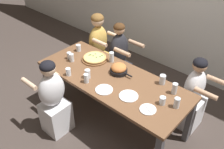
% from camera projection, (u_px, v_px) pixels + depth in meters
% --- Properties ---
extents(ground_plane, '(18.00, 18.00, 0.00)m').
position_uv_depth(ground_plane, '(112.00, 119.00, 3.68)').
color(ground_plane, '#423833').
rests_on(ground_plane, ground).
extents(dining_table, '(2.10, 0.84, 0.75)m').
position_uv_depth(dining_table, '(112.00, 83.00, 3.29)').
color(dining_table, brown).
rests_on(dining_table, ground).
extents(pizza_board_main, '(0.38, 0.38, 0.05)m').
position_uv_depth(pizza_board_main, '(95.00, 58.00, 3.59)').
color(pizza_board_main, brown).
rests_on(pizza_board_main, dining_table).
extents(skillet_bowl, '(0.34, 0.23, 0.14)m').
position_uv_depth(skillet_bowl, '(119.00, 69.00, 3.30)').
color(skillet_bowl, black).
rests_on(skillet_bowl, dining_table).
extents(empty_plate_a, '(0.19, 0.19, 0.02)m').
position_uv_depth(empty_plate_a, '(148.00, 109.00, 2.75)').
color(empty_plate_a, white).
rests_on(empty_plate_a, dining_table).
extents(empty_plate_b, '(0.23, 0.23, 0.02)m').
position_uv_depth(empty_plate_b, '(129.00, 96.00, 2.94)').
color(empty_plate_b, white).
rests_on(empty_plate_b, dining_table).
extents(empty_plate_c, '(0.21, 0.21, 0.02)m').
position_uv_depth(empty_plate_c, '(104.00, 90.00, 3.03)').
color(empty_plate_c, white).
rests_on(empty_plate_c, dining_table).
extents(cocktail_glass_blue, '(0.07, 0.07, 0.12)m').
position_uv_depth(cocktail_glass_blue, '(162.00, 101.00, 2.81)').
color(cocktail_glass_blue, silver).
rests_on(cocktail_glass_blue, dining_table).
extents(drinking_glass_a, '(0.07, 0.07, 0.12)m').
position_uv_depth(drinking_glass_a, '(72.00, 58.00, 3.54)').
color(drinking_glass_a, silver).
rests_on(drinking_glass_a, dining_table).
extents(drinking_glass_b, '(0.07, 0.07, 0.15)m').
position_uv_depth(drinking_glass_b, '(112.00, 57.00, 3.52)').
color(drinking_glass_b, silver).
rests_on(drinking_glass_b, dining_table).
extents(drinking_glass_c, '(0.06, 0.06, 0.10)m').
position_uv_depth(drinking_glass_c, '(69.00, 56.00, 3.60)').
color(drinking_glass_c, silver).
rests_on(drinking_glass_c, dining_table).
extents(drinking_glass_d, '(0.07, 0.07, 0.13)m').
position_uv_depth(drinking_glass_d, '(177.00, 103.00, 2.76)').
color(drinking_glass_d, silver).
rests_on(drinking_glass_d, dining_table).
extents(drinking_glass_e, '(0.07, 0.07, 0.10)m').
position_uv_depth(drinking_glass_e, '(79.00, 48.00, 3.78)').
color(drinking_glass_e, silver).
rests_on(drinking_glass_e, dining_table).
extents(drinking_glass_f, '(0.07, 0.07, 0.14)m').
position_uv_depth(drinking_glass_f, '(174.00, 89.00, 2.95)').
color(drinking_glass_f, silver).
rests_on(drinking_glass_f, dining_table).
extents(drinking_glass_g, '(0.08, 0.08, 0.13)m').
position_uv_depth(drinking_glass_g, '(162.00, 79.00, 3.11)').
color(drinking_glass_g, silver).
rests_on(drinking_glass_g, dining_table).
extents(drinking_glass_h, '(0.06, 0.06, 0.12)m').
position_uv_depth(drinking_glass_h, '(86.00, 79.00, 3.13)').
color(drinking_glass_h, silver).
rests_on(drinking_glass_h, dining_table).
extents(drinking_glass_i, '(0.07, 0.07, 0.11)m').
position_uv_depth(drinking_glass_i, '(68.00, 72.00, 3.26)').
color(drinking_glass_i, silver).
rests_on(drinking_glass_i, dining_table).
extents(drinking_glass_j, '(0.07, 0.07, 0.12)m').
position_uv_depth(drinking_glass_j, '(88.00, 74.00, 3.21)').
color(drinking_glass_j, silver).
rests_on(drinking_glass_j, dining_table).
extents(diner_far_midleft, '(0.51, 0.40, 1.17)m').
position_uv_depth(diner_far_midleft, '(119.00, 61.00, 4.00)').
color(diner_far_midleft, '#232328').
rests_on(diner_far_midleft, ground).
extents(diner_far_right, '(0.51, 0.40, 1.10)m').
position_uv_depth(diner_far_right, '(192.00, 97.00, 3.32)').
color(diner_far_right, silver).
rests_on(diner_far_right, ground).
extents(diner_far_left, '(0.51, 0.40, 1.20)m').
position_uv_depth(diner_far_left, '(99.00, 50.00, 4.22)').
color(diner_far_left, gold).
rests_on(diner_far_left, ground).
extents(diner_near_midleft, '(0.51, 0.40, 1.12)m').
position_uv_depth(diner_near_midleft, '(54.00, 101.00, 3.24)').
color(diner_near_midleft, silver).
rests_on(diner_near_midleft, ground).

